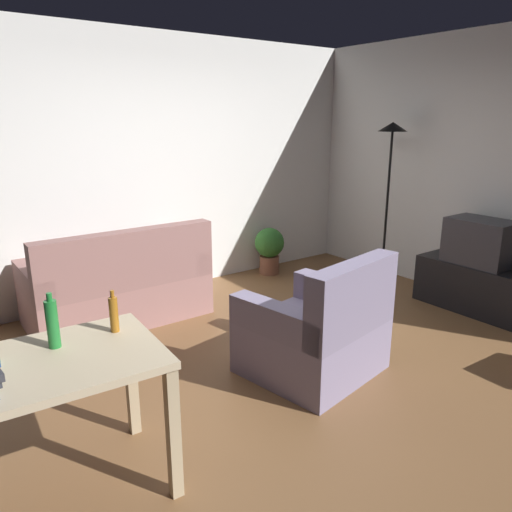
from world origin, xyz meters
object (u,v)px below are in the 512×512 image
(armchair, at_px, (318,333))
(bottle_green, at_px, (52,323))
(couch, at_px, (119,289))
(potted_plant, at_px, (269,247))
(bottle_amber, at_px, (114,314))
(torchiere_lamp, at_px, (390,159))
(desk, at_px, (33,386))
(tv, at_px, (481,242))
(tv_stand, at_px, (475,287))

(armchair, distance_m, bottle_green, 1.92)
(couch, relative_size, potted_plant, 2.82)
(potted_plant, relative_size, bottle_amber, 2.46)
(torchiere_lamp, distance_m, bottle_green, 4.16)
(potted_plant, bearing_deg, desk, -144.26)
(tv, xyz_separation_m, torchiere_lamp, (-0.00, 1.15, 0.71))
(couch, xyz_separation_m, potted_plant, (2.02, 0.31, 0.02))
(tv_stand, distance_m, armchair, 2.12)
(potted_plant, xyz_separation_m, bottle_amber, (-2.72, -2.16, 0.53))
(torchiere_lamp, xyz_separation_m, bottle_green, (-3.95, -1.18, -0.53))
(armchair, bearing_deg, bottle_green, -9.01)
(tv, relative_size, torchiere_lamp, 0.33)
(bottle_green, bearing_deg, potted_plant, 35.57)
(bottle_amber, bearing_deg, desk, -164.99)
(tv, xyz_separation_m, bottle_amber, (-3.65, -0.02, 0.16))
(armchair, bearing_deg, desk, -5.67)
(desk, xyz_separation_m, armchair, (1.98, 0.15, -0.33))
(armchair, xyz_separation_m, bottle_amber, (-1.53, -0.03, 0.54))
(potted_plant, bearing_deg, armchair, -119.29)
(couch, distance_m, bottle_green, 2.19)
(couch, relative_size, tv, 2.68)
(tv_stand, bearing_deg, couch, 58.13)
(tv_stand, relative_size, desk, 0.89)
(couch, xyz_separation_m, tv_stand, (2.94, -1.83, -0.07))
(torchiere_lamp, bearing_deg, potted_plant, 132.86)
(tv_stand, relative_size, tv, 1.83)
(couch, bearing_deg, bottle_amber, 69.22)
(tv, xyz_separation_m, bottle_green, (-3.95, -0.03, 0.19))
(tv, relative_size, bottle_amber, 2.59)
(armchair, bearing_deg, couch, -75.77)
(desk, relative_size, bottle_amber, 5.36)
(tv_stand, xyz_separation_m, torchiere_lamp, (0.00, 1.15, 1.17))
(bottle_amber, bearing_deg, tv_stand, 0.38)
(bottle_amber, bearing_deg, torchiere_lamp, 17.83)
(torchiere_lamp, xyz_separation_m, desk, (-4.10, -1.29, -0.76))
(couch, height_order, bottle_green, bottle_green)
(tv, relative_size, armchair, 0.58)
(tv_stand, bearing_deg, torchiere_lamp, 0.00)
(bottle_amber, bearing_deg, armchair, 1.17)
(tv, bearing_deg, potted_plant, 23.36)
(tv_stand, height_order, bottle_amber, bottle_amber)
(torchiere_lamp, distance_m, potted_plant, 1.73)
(armchair, bearing_deg, tv, 169.72)
(bottle_green, bearing_deg, couch, 61.40)
(bottle_green, bearing_deg, tv, 0.40)
(couch, height_order, tv, same)
(couch, height_order, desk, couch)
(torchiere_lamp, relative_size, desk, 1.46)
(tv, relative_size, desk, 0.48)
(tv_stand, bearing_deg, desk, 92.03)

